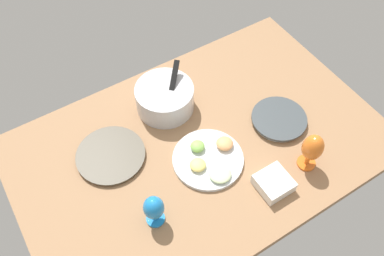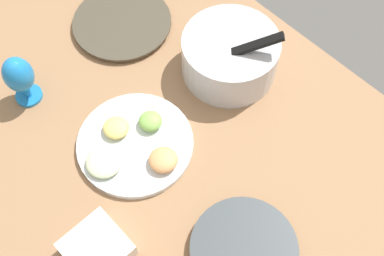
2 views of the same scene
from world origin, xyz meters
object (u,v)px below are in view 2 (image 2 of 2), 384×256
object	(u,v)px
dinner_plate_right	(244,250)
fruit_platter	(134,144)
dinner_plate_left	(122,23)
hurricane_glass_blue	(19,76)
mixing_bowl	(230,55)
square_bowl_white	(97,249)

from	to	relation	value
dinner_plate_right	fruit_platter	world-z (taller)	fruit_platter
dinner_plate_left	hurricane_glass_blue	world-z (taller)	hurricane_glass_blue
dinner_plate_right	mixing_bowl	size ratio (longest dim) A/B	0.94
dinner_plate_left	dinner_plate_right	distance (cm)	76.96
mixing_bowl	hurricane_glass_blue	bearing A→B (deg)	-123.72
mixing_bowl	fruit_platter	bearing A→B (deg)	-88.50
hurricane_glass_blue	square_bowl_white	size ratio (longest dim) A/B	1.20
dinner_plate_left	dinner_plate_right	world-z (taller)	dinner_plate_right
mixing_bowl	fruit_platter	world-z (taller)	mixing_bowl
dinner_plate_right	square_bowl_white	world-z (taller)	square_bowl_white
dinner_plate_right	hurricane_glass_blue	size ratio (longest dim) A/B	1.58
dinner_plate_left	mixing_bowl	xyz separation A→B (cm)	(33.78, 11.71, 5.70)
fruit_platter	hurricane_glass_blue	bearing A→B (deg)	-160.97
dinner_plate_left	dinner_plate_right	xyz separation A→B (cm)	(73.31, -23.42, 0.49)
fruit_platter	dinner_plate_left	bearing A→B (deg)	145.14
hurricane_glass_blue	dinner_plate_right	bearing A→B (deg)	9.54
dinner_plate_left	square_bowl_white	world-z (taller)	square_bowl_white
mixing_bowl	square_bowl_white	distance (cm)	62.25
hurricane_glass_blue	square_bowl_white	world-z (taller)	hurricane_glass_blue
dinner_plate_right	mixing_bowl	distance (cm)	53.14
square_bowl_white	hurricane_glass_blue	bearing A→B (deg)	164.91
fruit_platter	square_bowl_white	distance (cm)	28.61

